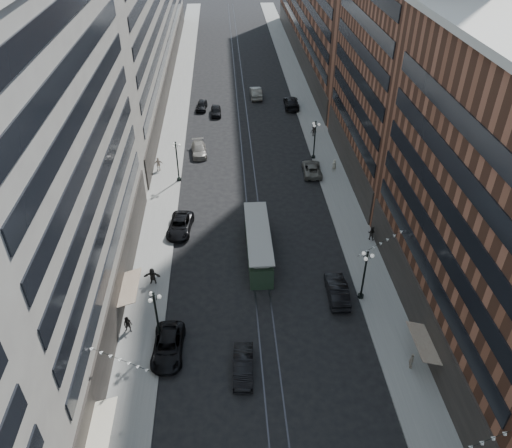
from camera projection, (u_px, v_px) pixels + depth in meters
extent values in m
plane|color=black|center=(248.00, 161.00, 69.43)|extent=(220.00, 220.00, 0.00)
cube|color=gray|center=(173.00, 132.00, 76.93)|extent=(4.00, 180.00, 0.15)
cube|color=gray|center=(314.00, 128.00, 78.11)|extent=(4.00, 180.00, 0.15)
cube|color=#2D2D33|center=(240.00, 130.00, 77.52)|extent=(0.12, 180.00, 0.02)
cube|color=#2D2D33|center=(249.00, 130.00, 77.59)|extent=(0.12, 180.00, 0.02)
cube|color=#9B9789|center=(45.00, 173.00, 38.45)|extent=(8.00, 36.00, 28.00)
cube|color=#9B9789|center=(143.00, 6.00, 90.24)|extent=(8.00, 90.00, 26.00)
cube|color=brown|center=(495.00, 214.00, 37.37)|extent=(8.00, 30.00, 24.00)
cube|color=brown|center=(402.00, 4.00, 54.91)|extent=(8.00, 26.00, 42.00)
cylinder|color=black|center=(160.00, 338.00, 42.75)|extent=(0.56, 0.56, 0.30)
cylinder|color=black|center=(157.00, 318.00, 41.33)|extent=(0.18, 0.18, 5.20)
sphere|color=black|center=(153.00, 293.00, 39.71)|extent=(0.24, 0.24, 0.24)
sphere|color=white|center=(159.00, 297.00, 39.96)|extent=(0.36, 0.36, 0.36)
sphere|color=white|center=(151.00, 294.00, 40.25)|extent=(0.36, 0.36, 0.36)
sphere|color=white|center=(150.00, 301.00, 39.61)|extent=(0.36, 0.36, 0.36)
cylinder|color=black|center=(179.00, 179.00, 64.70)|extent=(0.56, 0.56, 0.30)
cylinder|color=black|center=(177.00, 163.00, 63.28)|extent=(0.18, 0.18, 5.20)
sphere|color=black|center=(175.00, 142.00, 61.65)|extent=(0.24, 0.24, 0.24)
sphere|color=white|center=(179.00, 145.00, 61.91)|extent=(0.36, 0.36, 0.36)
sphere|color=white|center=(174.00, 144.00, 62.19)|extent=(0.36, 0.36, 0.36)
sphere|color=white|center=(174.00, 147.00, 61.56)|extent=(0.36, 0.36, 0.36)
cylinder|color=black|center=(361.00, 296.00, 46.99)|extent=(0.56, 0.56, 0.30)
cylinder|color=black|center=(364.00, 276.00, 45.57)|extent=(0.18, 0.18, 5.20)
sphere|color=black|center=(368.00, 252.00, 43.95)|extent=(0.24, 0.24, 0.24)
sphere|color=white|center=(372.00, 256.00, 44.20)|extent=(0.36, 0.36, 0.36)
sphere|color=white|center=(364.00, 253.00, 44.48)|extent=(0.36, 0.36, 0.36)
sphere|color=white|center=(366.00, 259.00, 43.85)|extent=(0.36, 0.36, 0.36)
cylinder|color=black|center=(313.00, 157.00, 69.75)|extent=(0.56, 0.56, 0.30)
cylinder|color=black|center=(315.00, 141.00, 68.33)|extent=(0.18, 0.18, 5.20)
sphere|color=black|center=(316.00, 122.00, 66.71)|extent=(0.24, 0.24, 0.24)
sphere|color=white|center=(319.00, 124.00, 66.96)|extent=(0.36, 0.36, 0.36)
sphere|color=white|center=(314.00, 123.00, 67.24)|extent=(0.36, 0.36, 0.36)
sphere|color=white|center=(315.00, 126.00, 66.61)|extent=(0.36, 0.36, 0.36)
cube|color=#253B27|center=(258.00, 246.00, 51.81)|extent=(2.25, 10.82, 2.34)
cube|color=gray|center=(258.00, 235.00, 50.98)|extent=(1.44, 9.92, 0.54)
cube|color=gray|center=(258.00, 232.00, 50.77)|extent=(2.44, 11.00, 0.14)
cylinder|color=black|center=(261.00, 278.00, 49.01)|extent=(2.07, 0.63, 0.63)
cylinder|color=black|center=(256.00, 230.00, 55.61)|extent=(2.07, 0.63, 0.63)
imported|color=black|center=(168.00, 347.00, 41.43)|extent=(2.65, 5.49, 1.51)
imported|color=black|center=(243.00, 366.00, 39.82)|extent=(1.82, 4.60, 1.49)
imported|color=black|center=(128.00, 325.00, 43.09)|extent=(0.88, 0.57, 1.69)
imported|color=#B3A894|center=(411.00, 361.00, 40.05)|extent=(0.73, 0.96, 1.50)
imported|color=black|center=(180.00, 225.00, 55.54)|extent=(3.06, 5.59, 1.48)
imported|color=gray|center=(199.00, 150.00, 70.65)|extent=(2.46, 5.10, 1.43)
imported|color=black|center=(202.00, 105.00, 83.90)|extent=(2.02, 4.25, 1.40)
imported|color=black|center=(337.00, 290.00, 46.84)|extent=(1.93, 5.12, 1.67)
imported|color=#646258|center=(312.00, 169.00, 66.16)|extent=(2.61, 5.20, 1.41)
imported|color=black|center=(291.00, 102.00, 84.59)|extent=(2.57, 5.93, 1.70)
imported|color=black|center=(216.00, 111.00, 82.02)|extent=(1.71, 4.12, 1.40)
imported|color=slate|center=(256.00, 93.00, 88.22)|extent=(1.99, 5.43, 1.78)
imported|color=black|center=(152.00, 276.00, 48.23)|extent=(1.65, 0.61, 1.75)
imported|color=#BBAC9B|center=(158.00, 164.00, 66.33)|extent=(1.20, 0.71, 1.92)
imported|color=black|center=(371.00, 233.00, 53.98)|extent=(0.92, 0.78, 1.66)
imported|color=#ACA68F|center=(334.00, 166.00, 66.15)|extent=(0.73, 0.57, 1.78)
imported|color=black|center=(314.00, 131.00, 75.15)|extent=(1.05, 0.67, 1.51)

